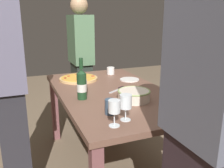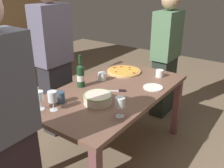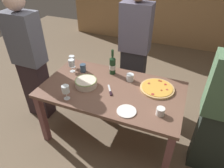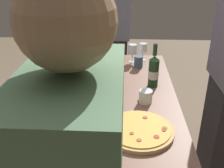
{
  "view_description": "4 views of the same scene",
  "coord_description": "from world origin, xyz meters",
  "px_view_note": "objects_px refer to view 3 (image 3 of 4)",
  "views": [
    {
      "loc": [
        -1.89,
        0.76,
        1.38
      ],
      "look_at": [
        0.0,
        0.0,
        0.81
      ],
      "focal_mm": 39.44,
      "sensor_mm": 36.0,
      "label": 1
    },
    {
      "loc": [
        -1.79,
        -1.28,
        1.74
      ],
      "look_at": [
        0.0,
        0.0,
        0.81
      ],
      "focal_mm": 39.92,
      "sensor_mm": 36.0,
      "label": 2
    },
    {
      "loc": [
        0.69,
        -1.72,
        2.13
      ],
      "look_at": [
        0.0,
        0.0,
        0.81
      ],
      "focal_mm": 32.66,
      "sensor_mm": 36.0,
      "label": 3
    },
    {
      "loc": [
        1.69,
        0.09,
        1.62
      ],
      "look_at": [
        0.0,
        0.0,
        0.81
      ],
      "focal_mm": 42.59,
      "sensor_mm": 36.0,
      "label": 4
    }
  ],
  "objects_px": {
    "serving_bowl": "(86,83)",
    "wine_glass_near_pizza": "(66,90)",
    "pizza": "(157,88)",
    "person_guest_left": "(135,48)",
    "dining_table": "(112,95)",
    "cup_ceramic": "(160,111)",
    "cup_amber": "(130,77)",
    "side_plate": "(127,111)",
    "wine_glass_far_left": "(72,59)",
    "person_host": "(30,60)",
    "cup_spare": "(83,68)",
    "wine_bottle": "(112,65)",
    "pizza_knife": "(110,91)",
    "wine_glass_by_bottle": "(72,64)"
  },
  "relations": [
    {
      "from": "wine_glass_far_left",
      "to": "pizza_knife",
      "type": "distance_m",
      "value": 0.75
    },
    {
      "from": "serving_bowl",
      "to": "wine_glass_far_left",
      "type": "distance_m",
      "value": 0.49
    },
    {
      "from": "pizza",
      "to": "person_guest_left",
      "type": "distance_m",
      "value": 0.8
    },
    {
      "from": "wine_bottle",
      "to": "person_guest_left",
      "type": "bearing_deg",
      "value": 76.39
    },
    {
      "from": "cup_amber",
      "to": "person_guest_left",
      "type": "xyz_separation_m",
      "value": [
        -0.13,
        0.59,
        0.1
      ]
    },
    {
      "from": "pizza",
      "to": "serving_bowl",
      "type": "relative_size",
      "value": 1.52
    },
    {
      "from": "wine_bottle",
      "to": "serving_bowl",
      "type": "bearing_deg",
      "value": -116.9
    },
    {
      "from": "cup_amber",
      "to": "side_plate",
      "type": "distance_m",
      "value": 0.55
    },
    {
      "from": "serving_bowl",
      "to": "side_plate",
      "type": "xyz_separation_m",
      "value": [
        0.57,
        -0.24,
        -0.04
      ]
    },
    {
      "from": "pizza",
      "to": "cup_ceramic",
      "type": "height_order",
      "value": "cup_ceramic"
    },
    {
      "from": "wine_glass_far_left",
      "to": "person_host",
      "type": "xyz_separation_m",
      "value": [
        -0.47,
        -0.24,
        0.01
      ]
    },
    {
      "from": "cup_ceramic",
      "to": "side_plate",
      "type": "height_order",
      "value": "cup_ceramic"
    },
    {
      "from": "cup_spare",
      "to": "side_plate",
      "type": "distance_m",
      "value": 0.91
    },
    {
      "from": "pizza",
      "to": "wine_glass_far_left",
      "type": "xyz_separation_m",
      "value": [
        -1.14,
        0.08,
        0.1
      ]
    },
    {
      "from": "dining_table",
      "to": "cup_amber",
      "type": "height_order",
      "value": "cup_amber"
    },
    {
      "from": "cup_amber",
      "to": "person_host",
      "type": "xyz_separation_m",
      "value": [
        -1.27,
        -0.22,
        0.09
      ]
    },
    {
      "from": "pizza",
      "to": "person_guest_left",
      "type": "xyz_separation_m",
      "value": [
        -0.46,
        0.64,
        0.13
      ]
    },
    {
      "from": "dining_table",
      "to": "pizza_knife",
      "type": "xyz_separation_m",
      "value": [
        0.01,
        -0.07,
        0.1
      ]
    },
    {
      "from": "side_plate",
      "to": "serving_bowl",
      "type": "bearing_deg",
      "value": 157.22
    },
    {
      "from": "serving_bowl",
      "to": "wine_glass_near_pizza",
      "type": "distance_m",
      "value": 0.3
    },
    {
      "from": "dining_table",
      "to": "wine_glass_near_pizza",
      "type": "bearing_deg",
      "value": -137.52
    },
    {
      "from": "wine_glass_far_left",
      "to": "person_guest_left",
      "type": "relative_size",
      "value": 0.09
    },
    {
      "from": "pizza",
      "to": "person_guest_left",
      "type": "bearing_deg",
      "value": 125.86
    },
    {
      "from": "cup_spare",
      "to": "wine_glass_far_left",
      "type": "bearing_deg",
      "value": 165.46
    },
    {
      "from": "pizza_knife",
      "to": "person_host",
      "type": "xyz_separation_m",
      "value": [
        -1.13,
        0.07,
        0.13
      ]
    },
    {
      "from": "wine_bottle",
      "to": "pizza_knife",
      "type": "height_order",
      "value": "wine_bottle"
    },
    {
      "from": "wine_glass_by_bottle",
      "to": "pizza",
      "type": "bearing_deg",
      "value": 1.13
    },
    {
      "from": "wine_bottle",
      "to": "cup_spare",
      "type": "bearing_deg",
      "value": -165.56
    },
    {
      "from": "cup_amber",
      "to": "dining_table",
      "type": "bearing_deg",
      "value": -121.37
    },
    {
      "from": "wine_glass_by_bottle",
      "to": "side_plate",
      "type": "bearing_deg",
      "value": -27.32
    },
    {
      "from": "pizza",
      "to": "person_guest_left",
      "type": "height_order",
      "value": "person_guest_left"
    },
    {
      "from": "dining_table",
      "to": "pizza_knife",
      "type": "relative_size",
      "value": 8.68
    },
    {
      "from": "side_plate",
      "to": "cup_ceramic",
      "type": "bearing_deg",
      "value": 14.71
    },
    {
      "from": "dining_table",
      "to": "wine_glass_far_left",
      "type": "distance_m",
      "value": 0.74
    },
    {
      "from": "serving_bowl",
      "to": "wine_bottle",
      "type": "distance_m",
      "value": 0.41
    },
    {
      "from": "cup_spare",
      "to": "person_guest_left",
      "type": "bearing_deg",
      "value": 51.29
    },
    {
      "from": "dining_table",
      "to": "person_host",
      "type": "xyz_separation_m",
      "value": [
        -1.13,
        0.01,
        0.23
      ]
    },
    {
      "from": "cup_ceramic",
      "to": "cup_spare",
      "type": "relative_size",
      "value": 0.82
    },
    {
      "from": "pizza_knife",
      "to": "person_host",
      "type": "distance_m",
      "value": 1.14
    },
    {
      "from": "dining_table",
      "to": "cup_spare",
      "type": "relative_size",
      "value": 15.74
    },
    {
      "from": "serving_bowl",
      "to": "cup_spare",
      "type": "height_order",
      "value": "cup_spare"
    },
    {
      "from": "cup_spare",
      "to": "person_guest_left",
      "type": "relative_size",
      "value": 0.06
    },
    {
      "from": "wine_bottle",
      "to": "side_plate",
      "type": "height_order",
      "value": "wine_bottle"
    },
    {
      "from": "dining_table",
      "to": "cup_amber",
      "type": "distance_m",
      "value": 0.3
    },
    {
      "from": "wine_bottle",
      "to": "person_guest_left",
      "type": "height_order",
      "value": "person_guest_left"
    },
    {
      "from": "cup_ceramic",
      "to": "cup_spare",
      "type": "xyz_separation_m",
      "value": [
        -1.06,
        0.42,
        0.01
      ]
    },
    {
      "from": "cup_amber",
      "to": "person_host",
      "type": "bearing_deg",
      "value": -170.09
    },
    {
      "from": "pizza",
      "to": "dining_table",
      "type": "bearing_deg",
      "value": -159.93
    },
    {
      "from": "serving_bowl",
      "to": "cup_spare",
      "type": "xyz_separation_m",
      "value": [
        -0.18,
        0.27,
        0.01
      ]
    },
    {
      "from": "wine_glass_by_bottle",
      "to": "person_guest_left",
      "type": "bearing_deg",
      "value": 46.98
    }
  ]
}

